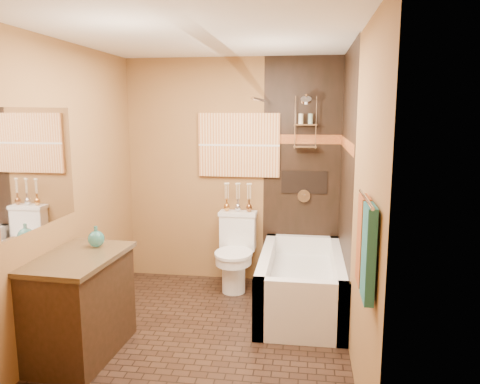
% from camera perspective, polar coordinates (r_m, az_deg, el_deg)
% --- Properties ---
extents(floor, '(3.00, 3.00, 0.00)m').
position_cam_1_polar(floor, '(4.20, -4.25, -17.43)').
color(floor, black).
rests_on(floor, ground).
extents(wall_left, '(0.02, 3.00, 2.50)m').
position_cam_1_polar(wall_left, '(4.22, -20.60, 0.03)').
color(wall_left, olive).
rests_on(wall_left, floor).
extents(wall_right, '(0.02, 3.00, 2.50)m').
position_cam_1_polar(wall_right, '(3.72, 13.85, -0.87)').
color(wall_right, olive).
rests_on(wall_right, floor).
extents(wall_back, '(2.40, 0.02, 2.50)m').
position_cam_1_polar(wall_back, '(5.25, -0.91, 2.50)').
color(wall_back, olive).
rests_on(wall_back, floor).
extents(wall_front, '(2.40, 0.02, 2.50)m').
position_cam_1_polar(wall_front, '(2.39, -12.42, -6.78)').
color(wall_front, olive).
rests_on(wall_front, floor).
extents(ceiling, '(3.00, 3.00, 0.00)m').
position_cam_1_polar(ceiling, '(3.78, -4.76, 18.60)').
color(ceiling, silver).
rests_on(ceiling, wall_back).
extents(alcove_tile_back, '(0.85, 0.01, 2.50)m').
position_cam_1_polar(alcove_tile_back, '(5.17, 7.59, 2.30)').
color(alcove_tile_back, black).
rests_on(alcove_tile_back, wall_back).
extents(alcove_tile_right, '(0.01, 1.50, 2.50)m').
position_cam_1_polar(alcove_tile_right, '(4.46, 12.78, 0.92)').
color(alcove_tile_right, black).
rests_on(alcove_tile_right, wall_right).
extents(mosaic_band_back, '(0.85, 0.01, 0.10)m').
position_cam_1_polar(mosaic_band_back, '(5.13, 7.68, 6.39)').
color(mosaic_band_back, maroon).
rests_on(mosaic_band_back, alcove_tile_back).
extents(mosaic_band_right, '(0.01, 1.50, 0.10)m').
position_cam_1_polar(mosaic_band_right, '(4.41, 12.84, 5.67)').
color(mosaic_band_right, maroon).
rests_on(mosaic_band_right, alcove_tile_right).
extents(alcove_niche, '(0.50, 0.01, 0.25)m').
position_cam_1_polar(alcove_niche, '(5.18, 7.84, 1.19)').
color(alcove_niche, black).
rests_on(alcove_niche, alcove_tile_back).
extents(shower_fixtures, '(0.24, 0.33, 1.16)m').
position_cam_1_polar(shower_fixtures, '(5.02, 7.97, 6.83)').
color(shower_fixtures, silver).
rests_on(shower_fixtures, floor).
extents(curtain_rod, '(0.03, 1.55, 0.03)m').
position_cam_1_polar(curtain_rod, '(4.41, 2.73, 11.10)').
color(curtain_rod, silver).
rests_on(curtain_rod, wall_back).
extents(towel_bar, '(0.02, 0.55, 0.02)m').
position_cam_1_polar(towel_bar, '(2.65, 15.11, -0.80)').
color(towel_bar, silver).
rests_on(towel_bar, wall_right).
extents(towel_teal, '(0.05, 0.22, 0.52)m').
position_cam_1_polar(towel_teal, '(2.59, 15.40, -7.21)').
color(towel_teal, '#1D6262').
rests_on(towel_teal, towel_bar).
extents(towel_rust, '(0.05, 0.22, 0.52)m').
position_cam_1_polar(towel_rust, '(2.84, 14.76, -5.68)').
color(towel_rust, brown).
rests_on(towel_rust, towel_bar).
extents(sunset_painting, '(0.90, 0.04, 0.70)m').
position_cam_1_polar(sunset_painting, '(5.18, -0.13, 5.74)').
color(sunset_painting, '#C8662F').
rests_on(sunset_painting, wall_back).
extents(vanity_mirror, '(0.01, 1.00, 0.90)m').
position_cam_1_polar(vanity_mirror, '(3.86, -23.34, 2.74)').
color(vanity_mirror, white).
rests_on(vanity_mirror, wall_left).
extents(bathtub, '(0.80, 1.50, 0.55)m').
position_cam_1_polar(bathtub, '(4.71, 7.49, -11.42)').
color(bathtub, white).
rests_on(bathtub, floor).
extents(toilet, '(0.42, 0.61, 0.82)m').
position_cam_1_polar(toilet, '(5.13, -0.56, -7.25)').
color(toilet, white).
rests_on(toilet, floor).
extents(vanity, '(0.61, 0.96, 0.82)m').
position_cam_1_polar(vanity, '(4.00, -18.94, -12.92)').
color(vanity, black).
rests_on(vanity, floor).
extents(teal_bottle, '(0.17, 0.17, 0.21)m').
position_cam_1_polar(teal_bottle, '(4.03, -17.14, -5.22)').
color(teal_bottle, '#287A72').
rests_on(teal_bottle, vanity).
extents(bud_vases, '(0.32, 0.07, 0.31)m').
position_cam_1_polar(bud_vases, '(5.17, -0.26, -0.55)').
color(bud_vases, '#CA8A3F').
rests_on(bud_vases, toilet).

